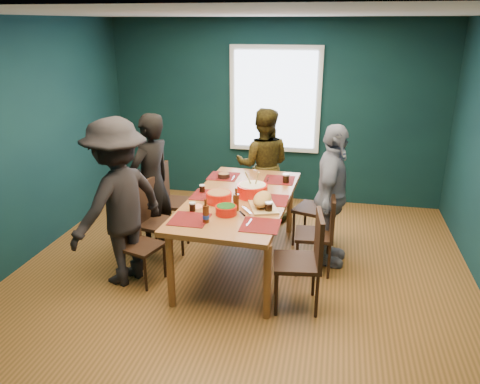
% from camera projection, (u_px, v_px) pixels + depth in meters
% --- Properties ---
extents(room, '(5.01, 5.01, 2.71)m').
position_uv_depth(room, '(246.00, 149.00, 4.93)').
color(room, '#985E2C').
rests_on(room, ground).
extents(dining_table, '(1.16, 2.18, 0.81)m').
position_uv_depth(dining_table, '(239.00, 204.00, 5.17)').
color(dining_table, '#A16030').
rests_on(dining_table, floor).
extents(chair_left_far, '(0.43, 0.43, 0.95)m').
position_uv_depth(chair_left_far, '(170.00, 196.00, 5.93)').
color(chair_left_far, black).
rests_on(chair_left_far, floor).
extents(chair_left_mid, '(0.50, 0.50, 0.94)m').
position_uv_depth(chair_left_mid, '(153.00, 215.00, 5.35)').
color(chair_left_mid, black).
rests_on(chair_left_mid, floor).
extents(chair_left_near, '(0.47, 0.47, 0.83)m').
position_uv_depth(chair_left_near, '(135.00, 238.00, 4.93)').
color(chair_left_near, black).
rests_on(chair_left_near, floor).
extents(chair_right_far, '(0.54, 0.54, 0.95)m').
position_uv_depth(chair_right_far, '(322.00, 203.00, 5.68)').
color(chair_right_far, black).
rests_on(chair_right_far, floor).
extents(chair_right_mid, '(0.42, 0.42, 0.89)m').
position_uv_depth(chair_right_mid, '(322.00, 228.00, 5.08)').
color(chair_right_mid, black).
rests_on(chair_right_mid, floor).
extents(chair_right_near, '(0.50, 0.50, 0.97)m').
position_uv_depth(chair_right_near, '(307.00, 254.00, 4.42)').
color(chair_right_near, black).
rests_on(chair_right_near, floor).
extents(person_far_left, '(0.59, 0.71, 1.66)m').
position_uv_depth(person_far_left, '(151.00, 183.00, 5.55)').
color(person_far_left, black).
rests_on(person_far_left, floor).
extents(person_back, '(0.80, 0.65, 1.57)m').
position_uv_depth(person_back, '(263.00, 165.00, 6.40)').
color(person_back, black).
rests_on(person_back, floor).
extents(person_right, '(0.48, 0.98, 1.62)m').
position_uv_depth(person_right, '(331.00, 196.00, 5.18)').
color(person_right, silver).
rests_on(person_right, floor).
extents(person_near_left, '(1.06, 1.31, 1.77)m').
position_uv_depth(person_near_left, '(118.00, 203.00, 4.79)').
color(person_near_left, black).
rests_on(person_near_left, floor).
extents(bowl_salad, '(0.28, 0.28, 0.11)m').
position_uv_depth(bowl_salad, '(219.00, 197.00, 4.99)').
color(bowl_salad, red).
rests_on(bowl_salad, dining_table).
extents(bowl_dumpling, '(0.34, 0.34, 0.32)m').
position_uv_depth(bowl_dumpling, '(252.00, 190.00, 5.16)').
color(bowl_dumpling, red).
rests_on(bowl_dumpling, dining_table).
extents(bowl_herbs, '(0.22, 0.22, 0.09)m').
position_uv_depth(bowl_herbs, '(226.00, 210.00, 4.68)').
color(bowl_herbs, red).
rests_on(bowl_herbs, dining_table).
extents(cutting_board, '(0.41, 0.66, 0.14)m').
position_uv_depth(cutting_board, '(262.00, 200.00, 4.88)').
color(cutting_board, tan).
rests_on(cutting_board, dining_table).
extents(small_bowl, '(0.15, 0.15, 0.06)m').
position_uv_depth(small_bowl, '(224.00, 176.00, 5.78)').
color(small_bowl, black).
rests_on(small_bowl, dining_table).
extents(beer_bottle_a, '(0.07, 0.07, 0.24)m').
position_uv_depth(beer_bottle_a, '(206.00, 214.00, 4.48)').
color(beer_bottle_a, '#4C210D').
rests_on(beer_bottle_a, dining_table).
extents(beer_bottle_b, '(0.06, 0.06, 0.24)m').
position_uv_depth(beer_bottle_b, '(236.00, 202.00, 4.77)').
color(beer_bottle_b, '#4C210D').
rests_on(beer_bottle_b, dining_table).
extents(cola_glass_a, '(0.07, 0.07, 0.09)m').
position_uv_depth(cola_glass_a, '(192.00, 206.00, 4.76)').
color(cola_glass_a, black).
rests_on(cola_glass_a, dining_table).
extents(cola_glass_b, '(0.08, 0.08, 0.11)m').
position_uv_depth(cola_glass_b, '(269.00, 207.00, 4.73)').
color(cola_glass_b, black).
rests_on(cola_glass_b, dining_table).
extents(cola_glass_c, '(0.08, 0.08, 0.11)m').
position_uv_depth(cola_glass_c, '(286.00, 178.00, 5.59)').
color(cola_glass_c, black).
rests_on(cola_glass_c, dining_table).
extents(cola_glass_d, '(0.06, 0.06, 0.09)m').
position_uv_depth(cola_glass_d, '(202.00, 188.00, 5.29)').
color(cola_glass_d, black).
rests_on(cola_glass_d, dining_table).
extents(napkin_a, '(0.17, 0.17, 0.00)m').
position_uv_depth(napkin_a, '(271.00, 196.00, 5.17)').
color(napkin_a, '#FF866B').
rests_on(napkin_a, dining_table).
extents(napkin_b, '(0.17, 0.17, 0.00)m').
position_uv_depth(napkin_b, '(198.00, 206.00, 4.89)').
color(napkin_b, '#FF866B').
rests_on(napkin_b, dining_table).
extents(napkin_c, '(0.22, 0.22, 0.00)m').
position_uv_depth(napkin_c, '(262.00, 225.00, 4.44)').
color(napkin_c, '#FF866B').
rests_on(napkin_c, dining_table).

